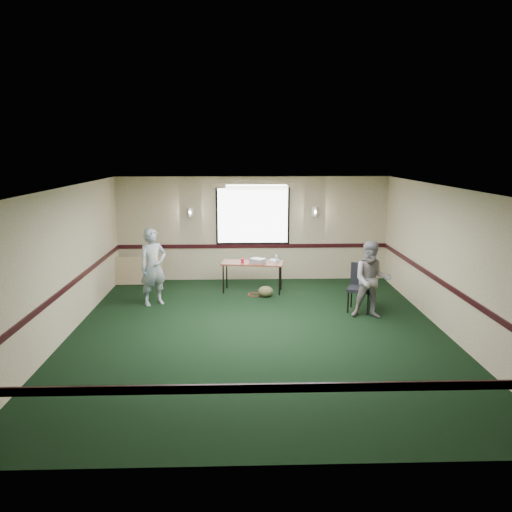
{
  "coord_description": "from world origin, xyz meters",
  "views": [
    {
      "loc": [
        -0.32,
        -8.81,
        3.34
      ],
      "look_at": [
        0.0,
        1.3,
        1.2
      ],
      "focal_mm": 35.0,
      "sensor_mm": 36.0,
      "label": 1
    }
  ],
  "objects_px": {
    "conference_chair": "(361,283)",
    "person_right": "(372,280)",
    "projector": "(258,261)",
    "person_left": "(153,267)",
    "folding_table": "(252,264)"
  },
  "relations": [
    {
      "from": "conference_chair",
      "to": "person_left",
      "type": "xyz_separation_m",
      "value": [
        -4.46,
        0.52,
        0.26
      ]
    },
    {
      "from": "projector",
      "to": "person_right",
      "type": "relative_size",
      "value": 0.2
    },
    {
      "from": "conference_chair",
      "to": "projector",
      "type": "bearing_deg",
      "value": 169.04
    },
    {
      "from": "folding_table",
      "to": "projector",
      "type": "distance_m",
      "value": 0.18
    },
    {
      "from": "person_left",
      "to": "person_right",
      "type": "xyz_separation_m",
      "value": [
        4.55,
        -1.03,
        -0.06
      ]
    },
    {
      "from": "folding_table",
      "to": "person_right",
      "type": "relative_size",
      "value": 0.96
    },
    {
      "from": "person_left",
      "to": "projector",
      "type": "bearing_deg",
      "value": -14.1
    },
    {
      "from": "projector",
      "to": "person_right",
      "type": "height_order",
      "value": "person_right"
    },
    {
      "from": "projector",
      "to": "conference_chair",
      "type": "bearing_deg",
      "value": -1.2
    },
    {
      "from": "projector",
      "to": "person_left",
      "type": "relative_size",
      "value": 0.19
    },
    {
      "from": "conference_chair",
      "to": "person_right",
      "type": "xyz_separation_m",
      "value": [
        0.09,
        -0.51,
        0.21
      ]
    },
    {
      "from": "projector",
      "to": "folding_table",
      "type": "bearing_deg",
      "value": -179.91
    },
    {
      "from": "projector",
      "to": "person_right",
      "type": "bearing_deg",
      "value": -8.56
    },
    {
      "from": "folding_table",
      "to": "person_right",
      "type": "xyz_separation_m",
      "value": [
        2.36,
        -1.98,
        0.12
      ]
    },
    {
      "from": "projector",
      "to": "conference_chair",
      "type": "relative_size",
      "value": 0.32
    }
  ]
}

